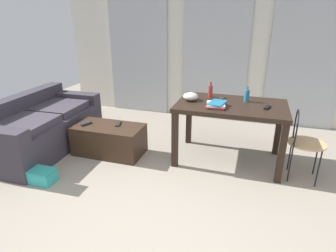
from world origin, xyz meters
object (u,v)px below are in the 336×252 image
(wire_chair, at_px, (301,137))
(tv_remote_on_table, at_px, (267,107))
(couch, at_px, (40,127))
(bottle_near, at_px, (210,91))
(bowl, at_px, (191,96))
(shoebox, at_px, (40,175))
(craft_table, at_px, (231,112))
(scissors, at_px, (224,98))
(tv_remote_primary, at_px, (118,124))
(coffee_table, at_px, (109,139))
(book_stack, at_px, (216,105))
(tv_remote_secondary, at_px, (86,124))
(bottle_far, at_px, (247,95))

(wire_chair, height_order, tv_remote_on_table, wire_chair)
(couch, distance_m, tv_remote_on_table, 2.99)
(couch, distance_m, bottle_near, 2.38)
(wire_chair, xyz_separation_m, bottle_near, (-1.09, 0.39, 0.34))
(bowl, relative_size, shoebox, 0.53)
(craft_table, xyz_separation_m, wire_chair, (0.79, -0.19, -0.15))
(bowl, height_order, scissors, bowl)
(bottle_near, height_order, tv_remote_on_table, bottle_near)
(wire_chair, distance_m, scissors, 1.04)
(tv_remote_on_table, xyz_separation_m, tv_remote_primary, (-1.84, -0.14, -0.36))
(couch, distance_m, tv_remote_primary, 1.12)
(wire_chair, bearing_deg, coffee_table, -177.66)
(craft_table, xyz_separation_m, book_stack, (-0.16, -0.18, 0.13))
(tv_remote_on_table, bearing_deg, scissors, 169.29)
(bottle_near, bearing_deg, bowl, -135.33)
(couch, bearing_deg, tv_remote_primary, 11.28)
(wire_chair, height_order, book_stack, book_stack)
(coffee_table, bearing_deg, craft_table, 10.43)
(bottle_near, distance_m, tv_remote_secondary, 1.69)
(coffee_table, bearing_deg, wire_chair, 2.34)
(coffee_table, bearing_deg, tv_remote_secondary, -170.69)
(coffee_table, relative_size, shoebox, 2.54)
(bottle_near, relative_size, shoebox, 0.57)
(bottle_near, distance_m, book_stack, 0.41)
(coffee_table, height_order, book_stack, book_stack)
(couch, height_order, wire_chair, wire_chair)
(tv_remote_on_table, relative_size, scissors, 1.48)
(tv_remote_on_table, relative_size, shoebox, 0.41)
(wire_chair, height_order, bottle_far, bottle_far)
(bowl, height_order, tv_remote_primary, bowl)
(wire_chair, bearing_deg, tv_remote_primary, -179.85)
(coffee_table, distance_m, tv_remote_secondary, 0.37)
(couch, xyz_separation_m, shoebox, (0.58, -0.75, -0.22))
(tv_remote_primary, bearing_deg, craft_table, -8.90)
(book_stack, relative_size, tv_remote_on_table, 1.95)
(tv_remote_primary, bearing_deg, tv_remote_secondary, -177.49)
(craft_table, xyz_separation_m, shoebox, (-1.95, -1.16, -0.57))
(couch, distance_m, coffee_table, 1.00)
(bottle_near, relative_size, scissors, 2.08)
(tv_remote_primary, bearing_deg, coffee_table, -155.21)
(craft_table, bearing_deg, scissors, 118.48)
(coffee_table, relative_size, tv_remote_on_table, 6.24)
(book_stack, relative_size, tv_remote_secondary, 1.83)
(book_stack, bearing_deg, tv_remote_on_table, 12.33)
(couch, height_order, bottle_near, bottle_near)
(scissors, relative_size, tv_remote_primary, 0.56)
(bottle_near, xyz_separation_m, tv_remote_on_table, (0.70, -0.26, -0.07))
(wire_chair, distance_m, tv_remote_secondary, 2.64)
(coffee_table, height_order, bottle_near, bottle_near)
(tv_remote_on_table, distance_m, tv_remote_primary, 1.88)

